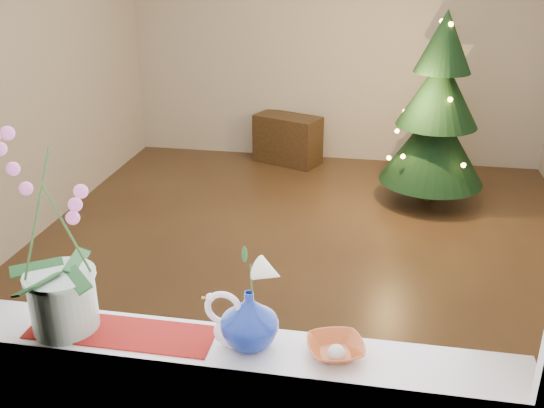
% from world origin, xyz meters
% --- Properties ---
extents(ground, '(5.00, 5.00, 0.00)m').
position_xyz_m(ground, '(0.00, 0.00, 0.00)').
color(ground, '#3C2818').
rests_on(ground, ground).
extents(wall_back, '(4.50, 0.10, 2.70)m').
position_xyz_m(wall_back, '(0.00, 2.50, 1.35)').
color(wall_back, beige).
rests_on(wall_back, ground).
extents(wall_front, '(4.50, 0.10, 2.70)m').
position_xyz_m(wall_front, '(0.00, -2.50, 1.35)').
color(wall_front, beige).
rests_on(wall_front, ground).
extents(wall_left, '(0.10, 5.00, 2.70)m').
position_xyz_m(wall_left, '(-2.25, 0.00, 1.35)').
color(wall_left, beige).
rests_on(wall_left, ground).
extents(windowsill, '(2.20, 0.26, 0.04)m').
position_xyz_m(windowsill, '(0.00, -2.37, 0.90)').
color(windowsill, white).
rests_on(windowsill, window_apron).
extents(window_frame, '(2.22, 0.06, 1.60)m').
position_xyz_m(window_frame, '(0.00, -2.47, 1.70)').
color(window_frame, white).
rests_on(window_frame, windowsill).
extents(runner, '(0.70, 0.20, 0.01)m').
position_xyz_m(runner, '(-0.38, -2.37, 0.92)').
color(runner, maroon).
rests_on(runner, windowsill).
extents(orchid_pot, '(0.32, 0.32, 0.77)m').
position_xyz_m(orchid_pot, '(-0.59, -2.37, 1.30)').
color(orchid_pot, white).
rests_on(orchid_pot, windowsill).
extents(swan, '(0.27, 0.19, 0.21)m').
position_xyz_m(swan, '(0.07, -2.37, 1.02)').
color(swan, white).
rests_on(swan, windowsill).
extents(blue_vase, '(0.29, 0.29, 0.25)m').
position_xyz_m(blue_vase, '(0.11, -2.35, 1.05)').
color(blue_vase, navy).
rests_on(blue_vase, windowsill).
extents(lily, '(0.14, 0.08, 0.19)m').
position_xyz_m(lily, '(0.11, -2.35, 1.27)').
color(lily, white).
rests_on(lily, blue_vase).
extents(paperweight, '(0.07, 0.07, 0.06)m').
position_xyz_m(paperweight, '(0.42, -2.39, 0.95)').
color(paperweight, silver).
rests_on(paperweight, windowsill).
extents(amber_dish, '(0.21, 0.21, 0.04)m').
position_xyz_m(amber_dish, '(0.41, -2.35, 0.94)').
color(amber_dish, '#AD491E').
rests_on(amber_dish, windowsill).
extents(xmas_tree, '(1.21, 1.21, 1.75)m').
position_xyz_m(xmas_tree, '(1.02, 1.40, 0.88)').
color(xmas_tree, '#123313').
rests_on(xmas_tree, ground).
extents(side_table, '(0.79, 0.59, 0.53)m').
position_xyz_m(side_table, '(-0.47, 2.25, 0.27)').
color(side_table, black).
rests_on(side_table, ground).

